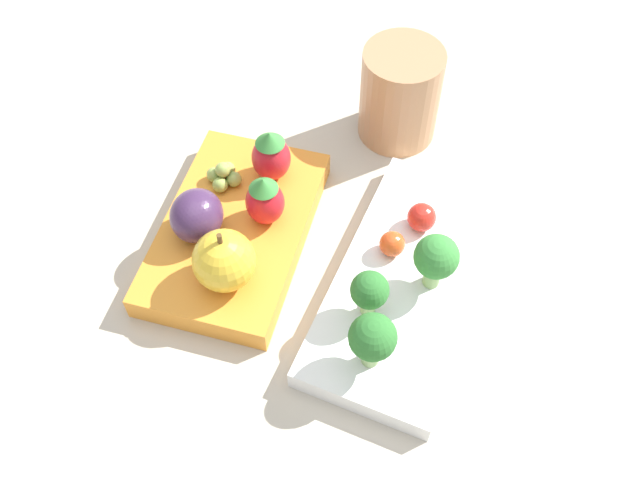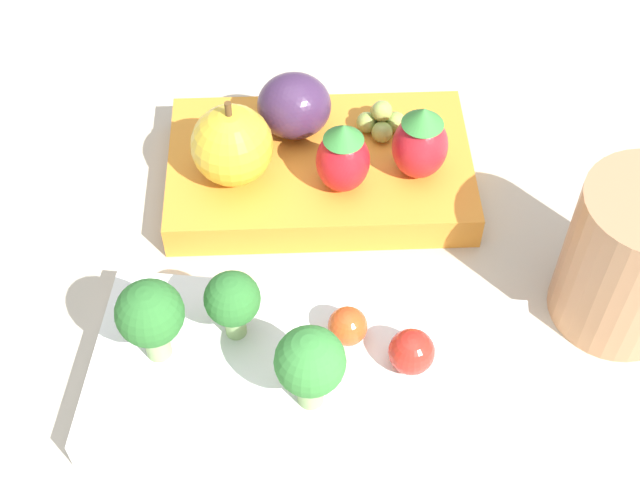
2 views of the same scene
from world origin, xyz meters
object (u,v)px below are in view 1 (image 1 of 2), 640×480
at_px(broccoli_floret_0, 373,338).
at_px(strawberry_0, 271,155).
at_px(broccoli_floret_1, 435,262).
at_px(broccoli_floret_2, 370,291).
at_px(cherry_tomato_1, 392,244).
at_px(cherry_tomato_0, 422,217).
at_px(bento_box_fruit, 235,231).
at_px(plum, 197,216).
at_px(apple, 224,261).
at_px(drinking_cup, 400,94).
at_px(grape_cluster, 224,176).
at_px(strawberry_1, 265,200).
at_px(bento_box_savoury, 409,282).

bearing_deg(broccoli_floret_0, strawberry_0, -139.54).
bearing_deg(broccoli_floret_1, broccoli_floret_2, -49.15).
height_order(broccoli_floret_0, cherry_tomato_1, broccoli_floret_0).
bearing_deg(cherry_tomato_0, broccoli_floret_2, -13.64).
xyz_separation_m(bento_box_fruit, cherry_tomato_0, (-0.04, 0.15, 0.02)).
relative_size(strawberry_0, plum, 1.11).
height_order(apple, strawberry_0, apple).
distance_m(cherry_tomato_0, drinking_cup, 0.13).
distance_m(bento_box_fruit, drinking_cup, 0.19).
height_order(broccoli_floret_2, strawberry_0, strawberry_0).
bearing_deg(broccoli_floret_2, grape_cluster, -120.01).
height_order(broccoli_floret_0, plum, broccoli_floret_0).
bearing_deg(cherry_tomato_1, grape_cluster, -100.09).
relative_size(bento_box_fruit, drinking_cup, 2.08).
relative_size(broccoli_floret_1, cherry_tomato_0, 2.22).
relative_size(cherry_tomato_0, strawberry_0, 0.47).
height_order(broccoli_floret_1, cherry_tomato_0, broccoli_floret_1).
bearing_deg(plum, grape_cluster, 179.15).
xyz_separation_m(broccoli_floret_0, strawberry_1, (-0.10, -0.11, -0.01)).
bearing_deg(plum, drinking_cup, 145.10).
distance_m(bento_box_savoury, broccoli_floret_1, 0.05).
distance_m(strawberry_1, plum, 0.05).
height_order(apple, plum, apple).
bearing_deg(cherry_tomato_1, bento_box_fruit, -84.86).
distance_m(broccoli_floret_2, cherry_tomato_1, 0.06).
xyz_separation_m(broccoli_floret_2, drinking_cup, (-0.21, -0.02, -0.00)).
height_order(strawberry_0, plum, strawberry_0).
height_order(broccoli_floret_2, grape_cluster, broccoli_floret_2).
height_order(apple, drinking_cup, drinking_cup).
relative_size(bento_box_savoury, strawberry_0, 4.67).
distance_m(bento_box_savoury, strawberry_1, 0.13).
height_order(broccoli_floret_0, broccoli_floret_1, same).
relative_size(bento_box_savoury, broccoli_floret_2, 5.36).
distance_m(bento_box_savoury, bento_box_fruit, 0.15).
distance_m(bento_box_fruit, broccoli_floret_0, 0.16).
height_order(plum, grape_cluster, plum).
bearing_deg(broccoli_floret_0, strawberry_1, -131.18).
relative_size(cherry_tomato_0, plum, 0.52).
height_order(broccoli_floret_2, apple, apple).
xyz_separation_m(broccoli_floret_1, cherry_tomato_0, (-0.05, -0.02, -0.02)).
xyz_separation_m(strawberry_0, drinking_cup, (-0.10, 0.09, -0.00)).
bearing_deg(strawberry_0, plum, -26.77).
bearing_deg(broccoli_floret_0, broccoli_floret_2, -163.40).
bearing_deg(drinking_cup, broccoli_floret_0, 8.32).
xyz_separation_m(bento_box_savoury, grape_cluster, (-0.04, -0.17, 0.02)).
xyz_separation_m(broccoli_floret_0, apple, (-0.03, -0.12, -0.01)).
bearing_deg(drinking_cup, strawberry_1, -27.10).
distance_m(broccoli_floret_1, cherry_tomato_0, 0.06).
bearing_deg(bento_box_savoury, broccoli_floret_2, -30.97).
bearing_deg(bento_box_fruit, broccoli_floret_2, 69.57).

